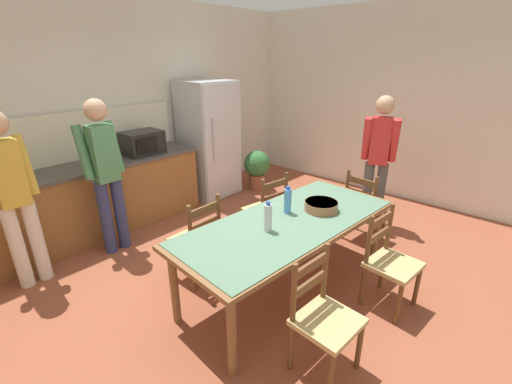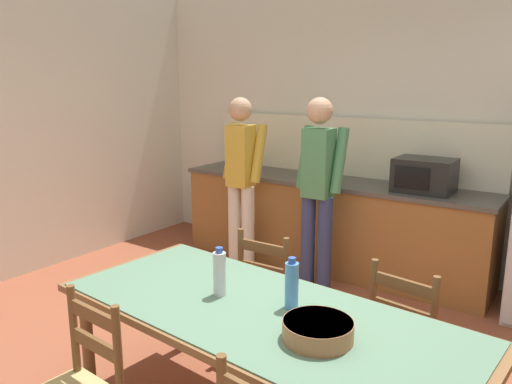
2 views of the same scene
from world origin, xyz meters
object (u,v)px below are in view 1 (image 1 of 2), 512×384
object	(u,v)px
chair_side_far_right	(267,210)
microwave	(142,142)
chair_side_near_left	(323,318)
person_at_counter	(105,170)
chair_side_far_left	(197,239)
potted_plant	(257,167)
bottle_off_centre	(288,201)
person_by_table	(378,155)
chair_head_end	(364,207)
dining_table	(289,227)
serving_bowl	(321,205)
chair_side_near_right	(390,262)
person_at_sink	(13,193)
bottle_near_centre	(268,217)
refrigerator	(209,140)

from	to	relation	value
chair_side_far_right	microwave	bearing A→B (deg)	-65.63
chair_side_near_left	person_at_counter	bearing A→B (deg)	97.29
chair_side_far_left	person_at_counter	world-z (taller)	person_at_counter
microwave	potted_plant	xyz separation A→B (m)	(1.81, -0.45, -0.68)
bottle_off_centre	person_by_table	bearing A→B (deg)	-2.65
chair_side_far_left	bottle_off_centre	bearing A→B (deg)	127.78
potted_plant	chair_side_far_left	bearing A→B (deg)	-151.65
chair_head_end	person_by_table	world-z (taller)	person_by_table
dining_table	serving_bowl	bearing A→B (deg)	-14.56
dining_table	bottle_off_centre	world-z (taller)	bottle_off_centre
person_by_table	potted_plant	distance (m)	2.10
person_at_counter	person_by_table	world-z (taller)	person_at_counter
chair_side_near_left	chair_side_far_left	distance (m)	1.53
chair_side_far_right	chair_side_near_left	size ratio (longest dim) A/B	1.00
chair_side_near_right	person_at_sink	bearing A→B (deg)	131.62
person_at_counter	chair_side_near_right	bearing A→B (deg)	-157.13
chair_side_far_left	person_at_sink	bearing A→B (deg)	-47.05
microwave	dining_table	xyz separation A→B (m)	(-0.05, -2.49, -0.38)
dining_table	person_at_sink	xyz separation A→B (m)	(-1.60, 1.99, 0.29)
bottle_near_centre	chair_side_near_left	xyz separation A→B (m)	(-0.28, -0.75, -0.44)
dining_table	person_at_counter	world-z (taller)	person_at_counter
bottle_off_centre	microwave	bearing A→B (deg)	91.58
microwave	bottle_near_centre	xyz separation A→B (m)	(-0.33, -2.47, -0.19)
microwave	bottle_off_centre	distance (m)	2.39
chair_head_end	person_at_counter	bearing A→B (deg)	50.46
chair_side_far_left	dining_table	bearing A→B (deg)	117.54
microwave	bottle_off_centre	world-z (taller)	microwave
bottle_off_centre	chair_side_near_left	bearing A→B (deg)	-129.00
bottle_near_centre	dining_table	bearing A→B (deg)	-4.25
bottle_near_centre	bottle_off_centre	bearing A→B (deg)	12.63
dining_table	bottle_off_centre	bearing A→B (deg)	42.47
bottle_off_centre	serving_bowl	xyz separation A→B (m)	(0.26, -0.21, -0.07)
bottle_off_centre	serving_bowl	world-z (taller)	bottle_off_centre
dining_table	chair_side_far_right	bearing A→B (deg)	52.69
chair_side_near_left	potted_plant	xyz separation A→B (m)	(2.42, 2.77, -0.06)
chair_head_end	person_at_sink	world-z (taller)	person_at_sink
serving_bowl	chair_side_far_right	distance (m)	0.92
refrigerator	person_by_table	bearing A→B (deg)	-72.99
potted_plant	serving_bowl	bearing A→B (deg)	-124.71
refrigerator	dining_table	world-z (taller)	refrigerator
refrigerator	chair_side_near_right	size ratio (longest dim) A/B	1.99
refrigerator	microwave	xyz separation A→B (m)	(-1.15, 0.02, 0.17)
chair_head_end	potted_plant	world-z (taller)	chair_head_end
chair_side_far_right	potted_plant	xyz separation A→B (m)	(1.32, 1.32, -0.06)
chair_side_far_left	chair_side_near_right	world-z (taller)	same
person_at_counter	microwave	bearing A→B (deg)	-56.41
chair_side_near_left	chair_side_near_right	bearing A→B (deg)	-0.56
chair_side_far_right	chair_side_near_right	world-z (taller)	same
bottle_near_centre	bottle_off_centre	world-z (taller)	same
bottle_off_centre	chair_head_end	bearing A→B (deg)	-9.45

